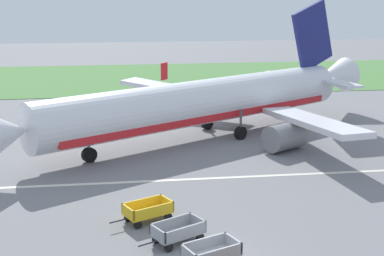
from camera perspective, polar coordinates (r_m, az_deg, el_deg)
grass_strip at (r=78.99m, az=-4.54°, el=5.25°), size 220.00×28.00×0.06m
apron_stripe at (r=36.62m, az=-0.58°, el=-5.37°), size 120.00×0.36×0.01m
airplane at (r=46.38m, az=1.94°, el=2.73°), size 34.15×28.46×11.34m
baggage_cart_second_in_row at (r=25.68m, az=1.99°, el=-12.84°), size 3.56×2.27×1.07m
baggage_cart_third_in_row at (r=27.76m, az=-1.47°, el=-10.67°), size 3.48×2.41×1.07m
baggage_cart_fourth_in_row at (r=30.23m, az=-4.61°, el=-8.55°), size 3.52×2.35×1.07m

